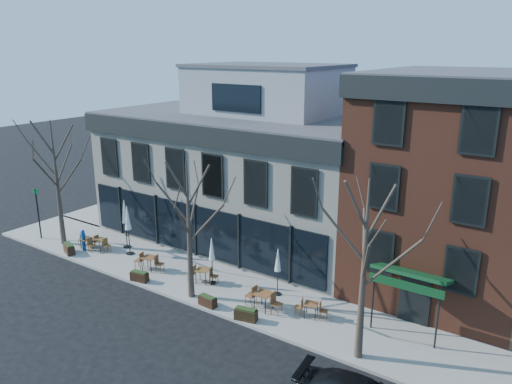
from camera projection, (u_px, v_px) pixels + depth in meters
The scene contains 24 objects.
ground at pixel (197, 259), 29.96m from camera, with size 120.00×120.00×0.00m, color black.
sidewalk_front at pixel (217, 286), 26.47m from camera, with size 33.50×4.70×0.15m, color gray.
sidewalk_side at pixel (141, 202), 40.80m from camera, with size 4.50×12.00×0.15m, color gray.
corner_building at pixel (247, 167), 32.61m from camera, with size 18.39×10.39×11.10m.
red_brick_building at pixel (453, 183), 25.26m from camera, with size 8.20×11.78×11.18m.
tree_corner at pixel (57, 182), 30.85m from camera, with size 3.93×3.98×7.92m.
tree_mid at pixel (189, 229), 24.17m from camera, with size 3.50×3.55×7.04m.
tree_right at pixel (364, 269), 19.22m from camera, with size 3.72×3.77×7.48m.
sign_pole at pixel (38, 210), 32.32m from camera, with size 0.50×0.10×3.40m.
call_box at pixel (83, 239), 30.72m from camera, with size 0.27×0.27×1.36m.
cafe_set_0 at pixel (87, 242), 30.97m from camera, with size 1.68×0.75×0.86m.
cafe_set_1 at pixel (101, 243), 30.87m from camera, with size 1.62×0.67×0.85m.
cafe_set_2 at pixel (149, 262), 28.05m from camera, with size 1.86×0.87×0.95m.
cafe_set_3 at pixel (203, 274), 26.54m from camera, with size 1.78×0.95×0.91m.
cafe_set_4 at pixel (264, 299), 23.78m from camera, with size 2.01×0.82×1.06m.
cafe_set_5 at pixel (311, 309), 23.14m from camera, with size 1.64×0.82×0.84m.
umbrella_0 at pixel (125, 214), 30.75m from camera, with size 0.50×0.50×3.11m.
umbrella_1 at pixel (128, 221), 29.74m from camera, with size 0.49×0.49×3.04m.
umbrella_3 at pixel (212, 252), 26.04m from camera, with size 0.41×0.41×2.59m.
umbrella_4 at pixel (278, 263), 24.89m from camera, with size 0.40×0.40×2.49m.
planter_0 at pixel (69, 249), 30.38m from camera, with size 1.17×0.79×0.61m.
planter_1 at pixel (139, 276), 26.76m from camera, with size 1.05×0.57×0.55m.
planter_2 at pixel (208, 301), 24.18m from camera, with size 0.97×0.44×0.53m.
planter_3 at pixel (246, 314), 22.93m from camera, with size 1.12×0.64×0.59m.
Camera 1 is at (18.55, -20.79, 12.25)m, focal length 35.00 mm.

